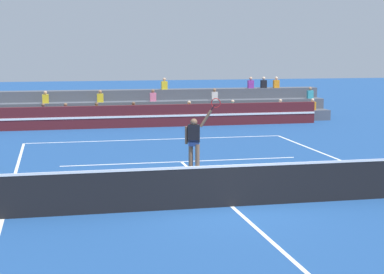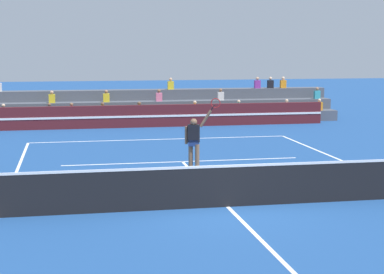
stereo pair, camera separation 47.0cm
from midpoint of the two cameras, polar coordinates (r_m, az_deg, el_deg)
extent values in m
plane|color=navy|center=(16.05, 2.73, -6.20)|extent=(120.00, 120.00, 0.00)
cube|color=white|center=(27.50, -3.69, -0.21)|extent=(11.00, 0.10, 0.01)
cube|color=white|center=(15.60, -17.35, -6.97)|extent=(0.10, 23.80, 0.01)
cube|color=white|center=(22.18, -1.57, -2.20)|extent=(8.25, 0.10, 0.01)
cube|color=white|center=(16.05, 2.73, -6.19)|extent=(0.10, 12.85, 0.01)
cube|color=black|center=(15.93, 2.74, -4.46)|extent=(11.90, 0.02, 1.00)
cube|color=white|center=(15.82, 2.75, -2.59)|extent=(11.90, 0.04, 0.06)
cube|color=#51191E|center=(31.67, -4.87, 1.86)|extent=(18.00, 0.24, 1.10)
cube|color=white|center=(31.54, -4.84, 1.83)|extent=(18.00, 0.02, 0.10)
cube|color=#4C515B|center=(32.95, -5.15, 1.61)|extent=(20.67, 0.95, 0.55)
cube|color=orange|center=(35.16, 10.29, 2.73)|extent=(0.32, 0.22, 0.44)
sphere|color=beige|center=(35.13, 10.30, 3.25)|extent=(0.18, 0.18, 0.18)
cube|color=yellow|center=(32.54, -8.88, 2.34)|extent=(0.32, 0.22, 0.44)
sphere|color=brown|center=(32.51, -8.89, 2.91)|extent=(0.18, 0.18, 0.18)
cube|color=orange|center=(32.70, -5.63, 2.43)|extent=(0.32, 0.22, 0.44)
sphere|color=brown|center=(32.67, -5.64, 2.99)|extent=(0.18, 0.18, 0.18)
cube|color=orange|center=(33.15, -0.67, 2.54)|extent=(0.32, 0.22, 0.44)
sphere|color=beige|center=(33.12, -0.67, 3.10)|extent=(0.18, 0.18, 0.18)
cube|color=#2D4CA5|center=(32.49, -13.49, 2.21)|extent=(0.32, 0.22, 0.44)
sphere|color=brown|center=(32.46, -13.51, 2.77)|extent=(0.18, 0.18, 0.18)
cube|color=silver|center=(34.50, 7.46, 2.69)|extent=(0.32, 0.22, 0.44)
sphere|color=beige|center=(34.47, 7.47, 3.22)|extent=(0.18, 0.18, 0.18)
cube|color=teal|center=(33.70, 3.24, 2.62)|extent=(0.32, 0.22, 0.44)
sphere|color=beige|center=(33.67, 3.24, 3.16)|extent=(0.18, 0.18, 0.18)
cube|color=pink|center=(32.48, -11.57, 2.27)|extent=(0.32, 0.22, 0.44)
sphere|color=brown|center=(32.45, -11.59, 2.83)|extent=(0.18, 0.18, 0.18)
cube|color=#4C515B|center=(33.86, -5.36, 2.25)|extent=(20.67, 0.95, 1.10)
cube|color=yellow|center=(33.45, -8.56, 3.45)|extent=(0.32, 0.22, 0.44)
sphere|color=#9E7051|center=(33.43, -8.57, 4.00)|extent=(0.18, 0.18, 0.18)
cube|color=pink|center=(33.74, -3.89, 3.56)|extent=(0.32, 0.22, 0.44)
sphere|color=brown|center=(33.71, -3.89, 4.10)|extent=(0.18, 0.18, 0.18)
cube|color=silver|center=(34.38, 1.62, 3.66)|extent=(0.32, 0.22, 0.44)
sphere|color=brown|center=(34.36, 1.62, 4.19)|extent=(0.18, 0.18, 0.18)
cube|color=yellow|center=(33.39, -13.29, 3.32)|extent=(0.32, 0.22, 0.44)
sphere|color=tan|center=(33.36, -13.30, 3.86)|extent=(0.18, 0.18, 0.18)
cube|color=teal|center=(36.08, 10.09, 3.74)|extent=(0.32, 0.22, 0.44)
sphere|color=#9E7051|center=(36.06, 10.10, 4.25)|extent=(0.18, 0.18, 0.18)
cube|color=#4C515B|center=(34.77, -5.55, 2.86)|extent=(20.67, 0.95, 1.65)
cube|color=black|center=(36.10, 6.02, 4.70)|extent=(0.32, 0.22, 0.44)
sphere|color=beige|center=(36.09, 6.02, 5.21)|extent=(0.18, 0.18, 0.18)
cube|color=yellow|center=(34.76, -2.86, 4.61)|extent=(0.32, 0.22, 0.44)
sphere|color=tan|center=(34.74, -2.86, 5.13)|extent=(0.18, 0.18, 0.18)
cube|color=orange|center=(36.34, 7.13, 4.71)|extent=(0.32, 0.22, 0.44)
sphere|color=beige|center=(36.33, 7.14, 5.21)|extent=(0.18, 0.18, 0.18)
cube|color=purple|center=(35.88, 4.87, 4.70)|extent=(0.32, 0.22, 0.44)
sphere|color=tan|center=(35.86, 4.87, 5.21)|extent=(0.18, 0.18, 0.18)
cylinder|color=brown|center=(20.30, -0.77, -1.88)|extent=(0.14, 0.14, 0.90)
cylinder|color=brown|center=(20.19, -0.19, -1.93)|extent=(0.14, 0.14, 0.90)
cube|color=navy|center=(20.18, -0.50, -0.52)|extent=(0.37, 0.30, 0.20)
cube|color=black|center=(20.14, -0.50, 0.32)|extent=(0.41, 0.31, 0.56)
sphere|color=brown|center=(20.10, -0.50, 1.34)|extent=(0.22, 0.22, 0.22)
cube|color=white|center=(20.41, -0.75, -2.98)|extent=(0.20, 0.29, 0.09)
cube|color=white|center=(20.30, -0.17, -3.04)|extent=(0.20, 0.29, 0.09)
cylinder|color=brown|center=(20.18, -1.18, 0.16)|extent=(0.09, 0.09, 0.56)
cylinder|color=brown|center=(20.03, 0.57, 1.64)|extent=(0.40, 0.22, 0.56)
cylinder|color=black|center=(19.98, 1.18, 2.60)|extent=(0.15, 0.08, 0.20)
torus|color=#B21E1E|center=(19.95, 1.45, 3.03)|extent=(0.41, 0.17, 0.42)
sphere|color=#C6DB33|center=(17.84, -9.54, -4.74)|extent=(0.07, 0.07, 0.07)
camera|label=1|loc=(0.24, -90.66, -0.09)|focal=60.00mm
camera|label=2|loc=(0.24, 89.34, 0.09)|focal=60.00mm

